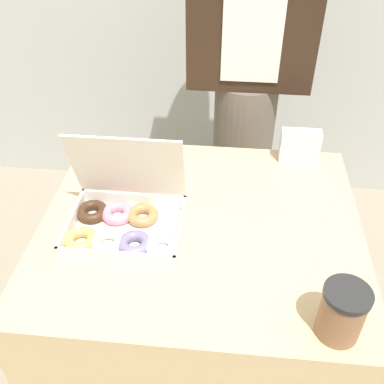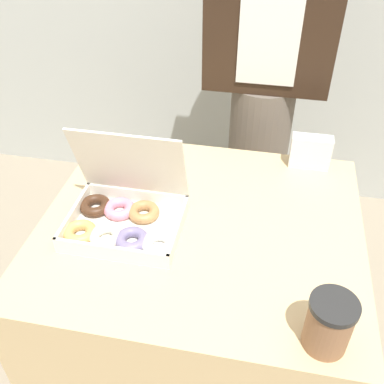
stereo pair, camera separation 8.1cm
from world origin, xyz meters
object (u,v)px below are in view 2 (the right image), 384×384
Objects in this scene: donut_box at (123,215)px; person_customer at (267,65)px; coffee_cup at (329,324)px; napkin_holder at (310,152)px.

donut_box is 0.76m from person_customer.
person_customer reaches higher than donut_box.
donut_box is 0.19× the size of person_customer.
coffee_cup is at bearing -26.54° from donut_box.
napkin_holder is 0.07× the size of person_customer.
coffee_cup is 0.08× the size of person_customer.
person_customer is (-0.16, 0.32, 0.13)m from napkin_holder.
napkin_holder is (0.46, 0.37, 0.01)m from donut_box.
coffee_cup reaches higher than napkin_holder.
person_customer is (0.30, 0.69, 0.14)m from donut_box.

